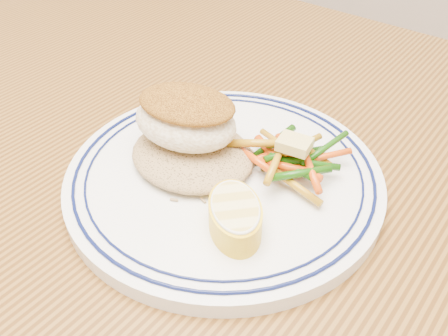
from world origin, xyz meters
TOP-DOWN VIEW (x-y plane):
  - dining_table at (0.00, 0.00)m, footprint 1.50×0.90m
  - plate at (0.03, 0.01)m, footprint 0.29×0.29m
  - rice_pilaf at (-0.01, -0.00)m, footprint 0.12×0.11m
  - fish_fillet at (-0.02, 0.01)m, footprint 0.11×0.09m
  - vegetable_pile at (0.07, 0.05)m, footprint 0.11×0.11m
  - butter_pat at (0.08, 0.04)m, footprint 0.03×0.03m
  - lemon_wedge at (0.08, -0.05)m, footprint 0.09×0.09m

SIDE VIEW (x-z plane):
  - dining_table at x=0.00m, z-range 0.28..1.03m
  - plate at x=0.03m, z-range 0.75..0.77m
  - rice_pilaf at x=-0.01m, z-range 0.77..0.79m
  - vegetable_pile at x=0.07m, z-range 0.76..0.79m
  - lemon_wedge at x=0.08m, z-range 0.77..0.79m
  - butter_pat at x=0.08m, z-range 0.79..0.80m
  - fish_fillet at x=-0.02m, z-range 0.78..0.83m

